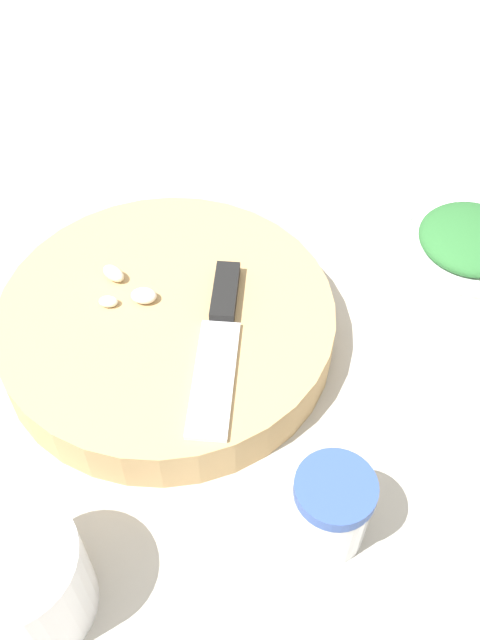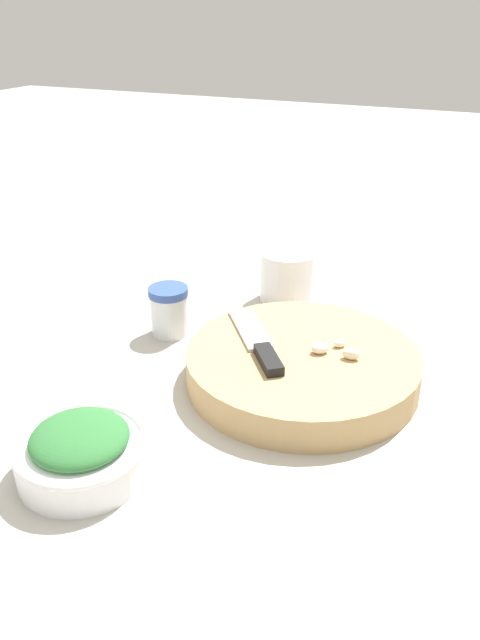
# 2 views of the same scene
# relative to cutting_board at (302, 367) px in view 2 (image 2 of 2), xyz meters

# --- Properties ---
(ground_plane) EXTENTS (5.00, 5.00, 0.00)m
(ground_plane) POSITION_rel_cutting_board_xyz_m (-0.01, 0.11, -0.02)
(ground_plane) COLOR #B2ADA3
(cutting_board) EXTENTS (0.31, 0.31, 0.05)m
(cutting_board) POSITION_rel_cutting_board_xyz_m (0.00, 0.00, 0.00)
(cutting_board) COLOR tan
(cutting_board) RESTS_ON ground_plane
(chef_knife) EXTENTS (0.16, 0.14, 0.01)m
(chef_knife) POSITION_rel_cutting_board_xyz_m (-0.01, 0.06, 0.03)
(chef_knife) COLOR black
(chef_knife) RESTS_ON cutting_board
(garlic_cloves) EXTENTS (0.05, 0.07, 0.01)m
(garlic_cloves) POSITION_rel_cutting_board_xyz_m (0.01, -0.04, 0.03)
(garlic_cloves) COLOR #EDE4C4
(garlic_cloves) RESTS_ON cutting_board
(herb_bowl) EXTENTS (0.14, 0.14, 0.06)m
(herb_bowl) POSITION_rel_cutting_board_xyz_m (-0.27, 0.15, 0.01)
(herb_bowl) COLOR white
(herb_bowl) RESTS_ON ground_plane
(spice_jar) EXTENTS (0.06, 0.06, 0.08)m
(spice_jar) POSITION_rel_cutting_board_xyz_m (0.05, 0.23, 0.02)
(spice_jar) COLOR silver
(spice_jar) RESTS_ON ground_plane
(coffee_mug) EXTENTS (0.13, 0.09, 0.09)m
(coffee_mug) POSITION_rel_cutting_board_xyz_m (0.24, 0.11, 0.02)
(coffee_mug) COLOR white
(coffee_mug) RESTS_ON ground_plane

